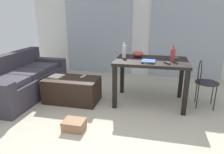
{
  "coord_description": "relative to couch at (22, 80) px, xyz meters",
  "views": [
    {
      "loc": [
        0.43,
        -1.83,
        1.56
      ],
      "look_at": [
        -0.35,
        1.61,
        0.44
      ],
      "focal_mm": 32.36,
      "sensor_mm": 36.0,
      "label": 1
    }
  ],
  "objects": [
    {
      "name": "shoebox",
      "position": [
        1.46,
        -0.93,
        -0.24
      ],
      "size": [
        0.3,
        0.25,
        0.14
      ],
      "color": "#996B47",
      "rests_on": "ground"
    },
    {
      "name": "wall_back",
      "position": [
        2.09,
        1.99,
        1.01
      ],
      "size": [
        5.78,
        0.1,
        2.64
      ],
      "primitive_type": "cube",
      "color": "silver",
      "rests_on": "ground"
    },
    {
      "name": "bottle_far",
      "position": [
        2.78,
        0.2,
        0.59
      ],
      "size": [
        0.08,
        0.08,
        0.26
      ],
      "color": "#99332D",
      "rests_on": "craft_table"
    },
    {
      "name": "book_stack",
      "position": [
        2.4,
        0.02,
        0.5
      ],
      "size": [
        0.23,
        0.25,
        0.03
      ],
      "color": "gold",
      "rests_on": "craft_table"
    },
    {
      "name": "magazine",
      "position": [
        0.74,
        -0.01,
        0.14
      ],
      "size": [
        0.24,
        0.27,
        0.02
      ],
      "primitive_type": "cube",
      "rotation": [
        0.0,
        0.0,
        -0.12
      ],
      "color": "silver",
      "rests_on": "coffee_table"
    },
    {
      "name": "tv_remote_on_table",
      "position": [
        2.69,
        -0.01,
        0.5
      ],
      "size": [
        0.11,
        0.15,
        0.02
      ],
      "primitive_type": "cube",
      "rotation": [
        0.0,
        0.0,
        0.52
      ],
      "color": "#232326",
      "rests_on": "craft_table"
    },
    {
      "name": "scissors",
      "position": [
        2.84,
        0.49,
        0.49
      ],
      "size": [
        0.12,
        0.07,
        0.0
      ],
      "color": "#9EA0A5",
      "rests_on": "craft_table"
    },
    {
      "name": "couch",
      "position": [
        0.0,
        0.0,
        0.0
      ],
      "size": [
        0.89,
        1.9,
        0.81
      ],
      "color": "#38333D",
      "rests_on": "ground"
    },
    {
      "name": "wire_chair",
      "position": [
        3.31,
        0.25,
        0.2
      ],
      "size": [
        0.38,
        0.39,
        0.81
      ],
      "color": "black",
      "rests_on": "ground"
    },
    {
      "name": "tv_remote_primary",
      "position": [
        1.23,
        0.09,
        0.14
      ],
      "size": [
        0.06,
        0.16,
        0.02
      ],
      "primitive_type": "cube",
      "rotation": [
        0.0,
        0.0,
        -0.12
      ],
      "color": "#B7B7B2",
      "rests_on": "coffee_table"
    },
    {
      "name": "coffee_table",
      "position": [
        1.05,
        -0.04,
        -0.09
      ],
      "size": [
        0.96,
        0.55,
        0.44
      ],
      "color": "black",
      "rests_on": "ground"
    },
    {
      "name": "bowl",
      "position": [
        2.18,
        0.41,
        0.54
      ],
      "size": [
        0.2,
        0.2,
        0.11
      ],
      "primitive_type": "ellipsoid",
      "color": "#9E3833",
      "rests_on": "craft_table"
    },
    {
      "name": "craft_table",
      "position": [
        2.43,
        0.22,
        0.37
      ],
      "size": [
        1.23,
        0.82,
        0.79
      ],
      "color": "black",
      "rests_on": "ground"
    },
    {
      "name": "bottle_near",
      "position": [
        1.95,
        0.29,
        0.6
      ],
      "size": [
        0.07,
        0.07,
        0.27
      ],
      "color": "beige",
      "rests_on": "craft_table"
    },
    {
      "name": "curtains",
      "position": [
        2.09,
        1.9,
        0.89
      ],
      "size": [
        3.95,
        0.03,
        2.4
      ],
      "color": "#99A3AD",
      "rests_on": "ground"
    },
    {
      "name": "ground_plane",
      "position": [
        2.09,
        -0.11,
        -0.31
      ],
      "size": [
        8.14,
        8.14,
        0.0
      ],
      "primitive_type": "plane",
      "color": "#B2A893"
    }
  ]
}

